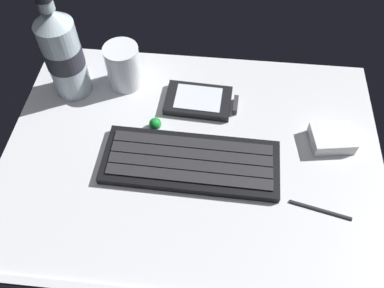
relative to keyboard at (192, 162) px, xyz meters
The scene contains 8 objects.
ground_plane 2.57cm from the keyboard, 95.70° to the left, with size 64.00×48.00×2.80cm.
keyboard is the anchor object (origin of this frame).
handheld_device 13.57cm from the keyboard, 87.99° to the left, with size 13.06×8.17×1.50cm.
juice_cup 22.88cm from the keyboard, 129.75° to the left, with size 6.40×6.40×8.50cm.
water_bottle 29.28cm from the keyboard, 148.30° to the left, with size 6.73×6.73×20.80cm.
charger_block 24.31cm from the keyboard, 16.42° to the left, with size 7.00×5.60×2.40cm, color white.
trackball_mouse 10.08cm from the keyboard, 135.46° to the left, with size 2.20×2.20×2.20cm, color #198C33.
stylus_pen 21.49cm from the keyboard, 17.11° to the right, with size 0.70×0.70×9.50cm, color #26262B.
Camera 1 is at (3.72, -36.90, 55.64)cm, focal length 36.95 mm.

